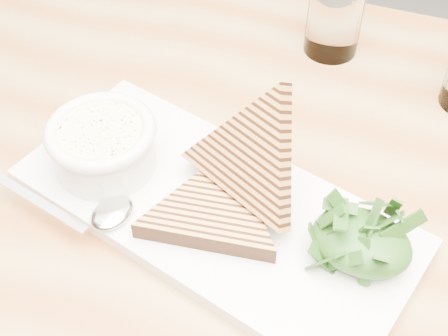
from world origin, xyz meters
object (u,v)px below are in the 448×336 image
at_px(soup_bowl, 104,150).
at_px(glass_near, 335,14).
at_px(platter, 215,209).
at_px(table_top, 216,183).

relative_size(soup_bowl, glass_near, 0.99).
bearing_deg(glass_near, platter, -90.76).
xyz_separation_m(platter, glass_near, (0.00, 0.31, 0.04)).
distance_m(soup_bowl, glass_near, 0.34).
xyz_separation_m(platter, soup_bowl, (-0.13, -0.01, 0.03)).
distance_m(platter, glass_near, 0.31).
bearing_deg(table_top, platter, -62.55).
xyz_separation_m(table_top, glass_near, (0.03, 0.26, 0.07)).
relative_size(platter, glass_near, 3.82).
relative_size(table_top, glass_near, 10.58).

